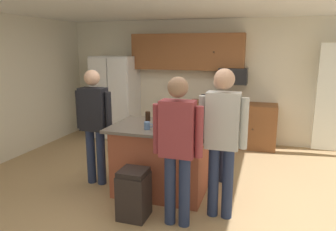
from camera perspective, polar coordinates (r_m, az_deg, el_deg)
The scene contains 20 objects.
floor at distance 4.64m, azimuth 0.01°, elevation -13.51°, with size 7.04×7.04×0.00m, color tan.
ceiling at distance 4.22m, azimuth 0.01°, elevation 20.18°, with size 7.04×7.04×0.00m, color white.
back_wall at distance 6.94m, azimuth 7.02°, elevation 6.24°, with size 6.40×0.10×2.60m, color beige.
cabinet_run_upper at distance 6.79m, azimuth 3.46°, elevation 11.46°, with size 2.40×0.38×0.75m.
cabinet_run_lower at distance 6.69m, azimuth 11.38°, elevation -1.54°, with size 1.80×0.63×0.90m.
refrigerator at distance 7.24m, azimuth -9.48°, elevation 3.34°, with size 0.93×0.76×1.83m.
microwave_over_range at distance 6.54m, azimuth 11.77°, elevation 7.03°, with size 0.56×0.40×0.32m, color black.
kitchen_island at distance 4.44m, azimuth -1.18°, elevation -7.88°, with size 1.36×0.96×0.97m.
person_guest_right at distance 4.73m, azimuth 9.31°, elevation -1.14°, with size 0.57×0.22×1.63m.
person_elder_center at distance 3.48m, azimuth 1.74°, elevation -4.87°, with size 0.57×0.23×1.72m.
person_guest_left at distance 3.68m, azimuth 9.83°, elevation -3.23°, with size 0.57×0.24×1.79m.
person_host_foreground at distance 4.70m, azimuth -13.27°, elevation -0.70°, with size 0.57×0.23×1.71m.
mug_blue_stoneware at distance 4.11m, azimuth -3.78°, elevation -1.86°, with size 0.12×0.08×0.10m.
mug_ceramic_white at distance 4.42m, azimuth 5.06°, elevation -0.89°, with size 0.12×0.08×0.10m.
tumbler_amber at distance 4.59m, azimuth -3.69°, elevation -0.15°, with size 0.07×0.07×0.14m.
glass_pilsner at distance 4.14m, azimuth 4.64°, elevation -1.58°, with size 0.07×0.07×0.13m.
glass_dark_ale at distance 4.55m, azimuth 0.79°, elevation -0.11°, with size 0.06×0.06×0.15m.
glass_stout_tall at distance 4.27m, azimuth 4.83°, elevation -1.05°, with size 0.06×0.06×0.15m.
serving_tray at distance 4.34m, azimuth 0.80°, elevation -1.49°, with size 0.44×0.30×0.04m.
trash_bin at distance 3.89m, azimuth -6.22°, elevation -13.97°, with size 0.34×0.34×0.61m.
Camera 1 is at (1.26, -3.99, 2.02)m, focal length 33.58 mm.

